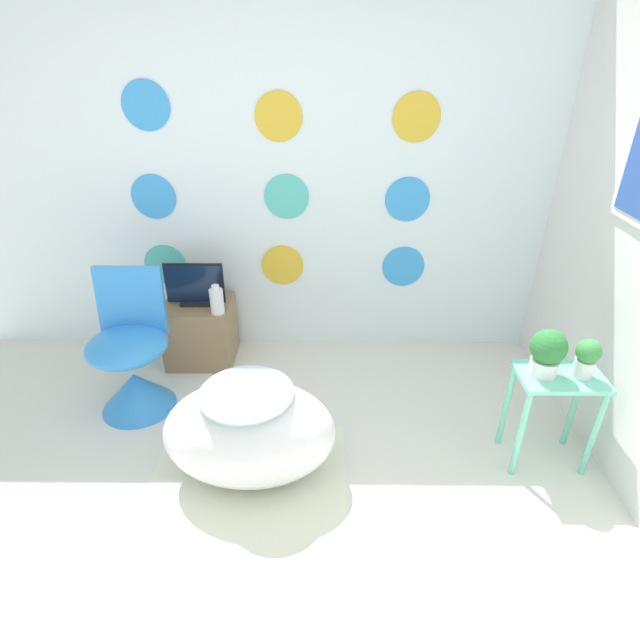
{
  "coord_description": "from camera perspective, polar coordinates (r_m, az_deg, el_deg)",
  "views": [
    {
      "loc": [
        0.28,
        -1.2,
        2.02
      ],
      "look_at": [
        0.26,
        1.0,
        0.8
      ],
      "focal_mm": 28.0,
      "sensor_mm": 36.0,
      "label": 1
    }
  ],
  "objects": [
    {
      "name": "side_table",
      "position": [
        2.87,
        25.27,
        -7.82
      ],
      "size": [
        0.42,
        0.28,
        0.56
      ],
      "color": "#72D8B7",
      "rests_on": "ground_plane"
    },
    {
      "name": "tv_cabinet",
      "position": [
        3.65,
        -13.46,
        -1.27
      ],
      "size": [
        0.46,
        0.4,
        0.45
      ],
      "color": "#8E704C",
      "rests_on": "ground_plane"
    },
    {
      "name": "wall_back_dotted",
      "position": [
        3.39,
        -4.3,
        16.73
      ],
      "size": [
        4.56,
        0.05,
        2.6
      ],
      "color": "white",
      "rests_on": "ground_plane"
    },
    {
      "name": "rug",
      "position": [
        2.75,
        -8.41,
        -18.54
      ],
      "size": [
        1.03,
        0.98,
        0.01
      ],
      "color": "silver",
      "rests_on": "ground_plane"
    },
    {
      "name": "tv",
      "position": [
        3.49,
        -14.12,
        3.78
      ],
      "size": [
        0.4,
        0.12,
        0.3
      ],
      "color": "black",
      "rests_on": "tv_cabinet"
    },
    {
      "name": "vase",
      "position": [
        3.35,
        -11.72,
        2.19
      ],
      "size": [
        0.09,
        0.09,
        0.2
      ],
      "color": "white",
      "rests_on": "tv_cabinet"
    },
    {
      "name": "potted_plant_left",
      "position": [
        2.7,
        24.56,
        -3.28
      ],
      "size": [
        0.18,
        0.18,
        0.25
      ],
      "color": "white",
      "rests_on": "side_table"
    },
    {
      "name": "bathtub",
      "position": [
        2.64,
        -8.03,
        -12.59
      ],
      "size": [
        0.88,
        0.57,
        0.55
      ],
      "color": "white",
      "rests_on": "ground_plane"
    },
    {
      "name": "chair",
      "position": [
        3.26,
        -20.64,
        -5.09
      ],
      "size": [
        0.48,
        0.48,
        0.87
      ],
      "color": "#338CE0",
      "rests_on": "ground_plane"
    },
    {
      "name": "potted_plant_right",
      "position": [
        2.78,
        28.19,
        -3.75
      ],
      "size": [
        0.12,
        0.12,
        0.21
      ],
      "color": "white",
      "rests_on": "side_table"
    },
    {
      "name": "ground_plane",
      "position": [
        2.37,
        -7.46,
        -29.87
      ],
      "size": [
        12.0,
        12.0,
        0.0
      ],
      "primitive_type": "plane",
      "color": "silver"
    }
  ]
}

